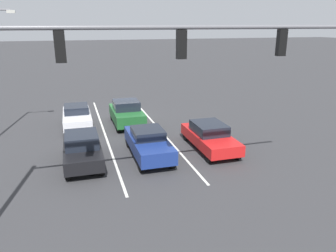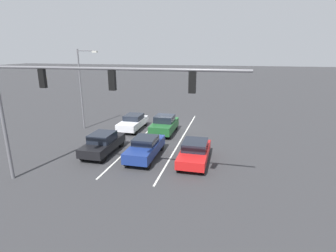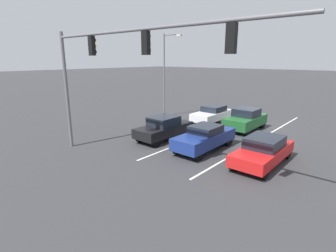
% 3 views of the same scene
% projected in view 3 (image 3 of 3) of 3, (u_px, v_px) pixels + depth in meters
% --- Properties ---
extents(ground_plane, '(240.00, 240.00, 0.00)m').
position_uv_depth(ground_plane, '(253.00, 127.00, 21.12)').
color(ground_plane, '#333335').
extents(lane_stripe_left_divider, '(0.12, 17.02, 0.01)m').
position_uv_depth(lane_stripe_left_divider, '(262.00, 138.00, 18.16)').
color(lane_stripe_left_divider, silver).
rests_on(lane_stripe_left_divider, ground_plane).
extents(lane_stripe_center_divider, '(0.12, 17.02, 0.01)m').
position_uv_depth(lane_stripe_center_divider, '(217.00, 129.00, 20.38)').
color(lane_stripe_center_divider, silver).
rests_on(lane_stripe_center_divider, ground_plane).
extents(car_red_leftlane_front, '(1.81, 4.51, 1.44)m').
position_uv_depth(car_red_leftlane_front, '(263.00, 150.00, 13.55)').
color(car_red_leftlane_front, red).
rests_on(car_red_leftlane_front, ground_plane).
extents(car_black_rightlane_front, '(1.76, 4.30, 1.57)m').
position_uv_depth(car_black_rightlane_front, '(164.00, 128.00, 17.75)').
color(car_black_rightlane_front, black).
rests_on(car_black_rightlane_front, ground_plane).
extents(car_navy_midlane_front, '(1.73, 4.55, 1.50)m').
position_uv_depth(car_navy_midlane_front, '(205.00, 137.00, 15.64)').
color(car_navy_midlane_front, navy).
rests_on(car_navy_midlane_front, ground_plane).
extents(car_darkgreen_midlane_second, '(1.89, 4.05, 1.67)m').
position_uv_depth(car_darkgreen_midlane_second, '(245.00, 119.00, 20.03)').
color(car_darkgreen_midlane_second, '#1E5928').
rests_on(car_darkgreen_midlane_second, ground_plane).
extents(car_white_rightlane_second, '(1.76, 4.23, 1.41)m').
position_uv_depth(car_white_rightlane_second, '(212.00, 114.00, 22.50)').
color(car_white_rightlane_second, silver).
rests_on(car_white_rightlane_second, ground_plane).
extents(traffic_signal_gantry, '(13.24, 0.37, 6.83)m').
position_uv_depth(traffic_signal_gantry, '(111.00, 60.00, 12.39)').
color(traffic_signal_gantry, slate).
rests_on(traffic_signal_gantry, ground_plane).
extents(street_lamp_right_shoulder, '(2.01, 0.24, 7.51)m').
position_uv_depth(street_lamp_right_shoulder, '(166.00, 70.00, 23.85)').
color(street_lamp_right_shoulder, slate).
rests_on(street_lamp_right_shoulder, ground_plane).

